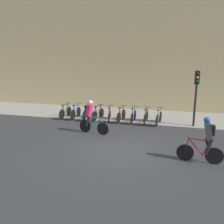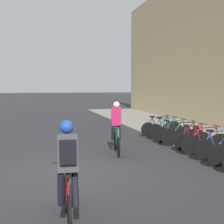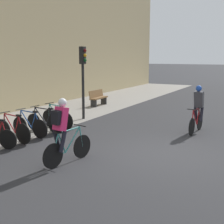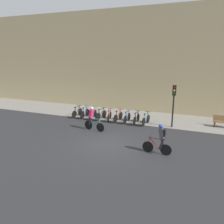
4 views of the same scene
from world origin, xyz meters
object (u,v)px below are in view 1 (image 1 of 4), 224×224
object	(u,v)px
parked_bike_3	(98,114)
parked_bike_5	(121,115)
cyclist_grey	(206,139)
parked_bike_0	(65,112)
parked_bike_1	(76,112)
parked_bike_2	(87,113)
cyclist_pink	(91,116)
parked_bike_4	(109,115)
parked_bike_6	(133,116)
traffic_light_pole	(196,88)
parked_bike_8	(159,118)
parked_bike_7	(146,117)

from	to	relation	value
parked_bike_3	parked_bike_5	size ratio (longest dim) A/B	1.02
cyclist_grey	parked_bike_0	distance (m)	9.69
parked_bike_1	parked_bike_3	xyz separation A→B (m)	(1.57, -0.00, -0.00)
parked_bike_0	parked_bike_3	distance (m)	2.35
parked_bike_0	parked_bike_2	xyz separation A→B (m)	(1.57, -0.00, -0.01)
cyclist_pink	cyclist_grey	distance (m)	5.79
parked_bike_4	parked_bike_3	bearing A→B (deg)	179.99
parked_bike_1	parked_bike_2	xyz separation A→B (m)	(0.79, -0.00, -0.01)
parked_bike_4	cyclist_grey	bearing A→B (deg)	-44.88
cyclist_pink	parked_bike_6	distance (m)	3.37
parked_bike_1	cyclist_pink	bearing A→B (deg)	-52.76
parked_bike_3	traffic_light_pole	size ratio (longest dim) A/B	0.52
parked_bike_5	parked_bike_8	xyz separation A→B (m)	(2.35, -0.00, -0.00)
cyclist_pink	parked_bike_3	bearing A→B (deg)	101.31
parked_bike_8	traffic_light_pole	distance (m)	2.74
parked_bike_4	parked_bike_6	bearing A→B (deg)	0.03
cyclist_grey	traffic_light_pole	world-z (taller)	traffic_light_pole
parked_bike_3	cyclist_pink	bearing A→B (deg)	-78.69
parked_bike_6	parked_bike_7	bearing A→B (deg)	-0.12
parked_bike_3	cyclist_grey	bearing A→B (deg)	-40.78
cyclist_pink	cyclist_grey	bearing A→B (deg)	-23.13
parked_bike_4	parked_bike_7	size ratio (longest dim) A/B	0.91
parked_bike_1	traffic_light_pole	world-z (taller)	traffic_light_pole
cyclist_pink	parked_bike_7	xyz separation A→B (m)	(2.58, 2.80, -0.55)
parked_bike_3	parked_bike_4	distance (m)	0.79
parked_bike_5	parked_bike_8	bearing A→B (deg)	-0.01
parked_bike_2	cyclist_grey	bearing A→B (deg)	-37.28
parked_bike_1	parked_bike_6	distance (m)	3.92
traffic_light_pole	cyclist_grey	bearing A→B (deg)	-90.71
parked_bike_7	parked_bike_5	bearing A→B (deg)	179.95
parked_bike_1	parked_bike_3	distance (m)	1.57
parked_bike_2	parked_bike_3	bearing A→B (deg)	0.08
parked_bike_2	parked_bike_5	distance (m)	2.35
cyclist_pink	parked_bike_8	bearing A→B (deg)	39.77
parked_bike_8	traffic_light_pole	world-z (taller)	traffic_light_pole
parked_bike_1	parked_bike_4	world-z (taller)	parked_bike_1
parked_bike_1	parked_bike_8	bearing A→B (deg)	-0.01
parked_bike_5	traffic_light_pole	distance (m)	4.75
parked_bike_0	traffic_light_pole	xyz separation A→B (m)	(8.30, 0.07, 1.86)
parked_bike_2	parked_bike_3	xyz separation A→B (m)	(0.78, 0.00, 0.01)
parked_bike_3	parked_bike_5	bearing A→B (deg)	0.02
parked_bike_6	parked_bike_2	bearing A→B (deg)	-179.97
parked_bike_3	parked_bike_8	size ratio (longest dim) A/B	1.01
parked_bike_3	parked_bike_2	bearing A→B (deg)	-179.92
parked_bike_5	parked_bike_7	bearing A→B (deg)	-0.05
parked_bike_2	traffic_light_pole	distance (m)	6.98
parked_bike_0	parked_bike_4	bearing A→B (deg)	0.00
parked_bike_0	parked_bike_4	distance (m)	3.14
cyclist_grey	parked_bike_4	distance (m)	7.21
parked_bike_7	cyclist_pink	bearing A→B (deg)	-132.68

